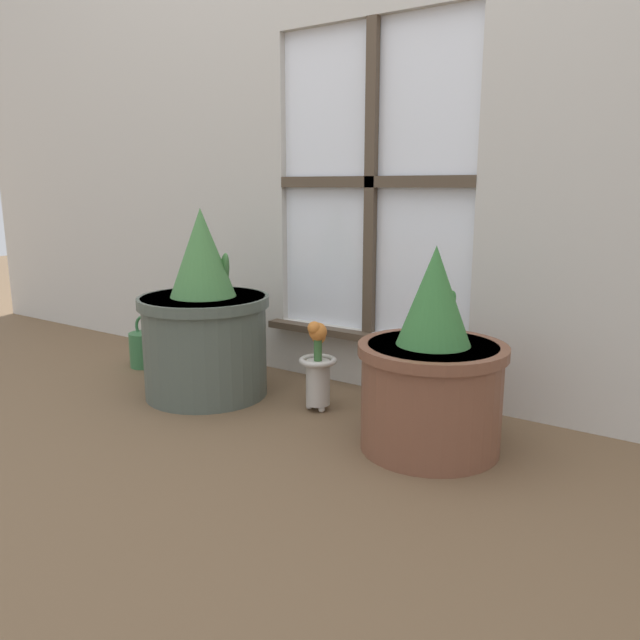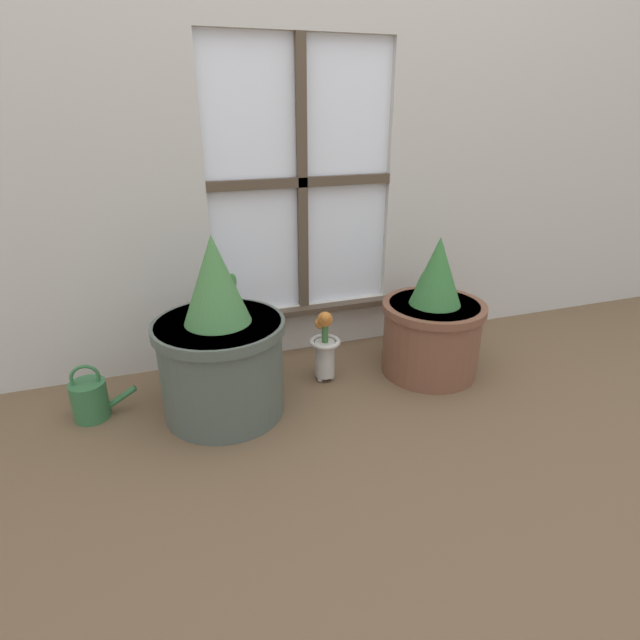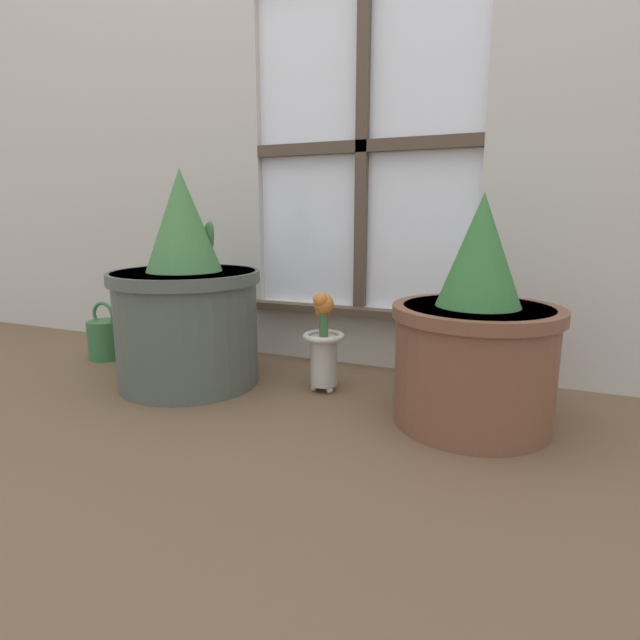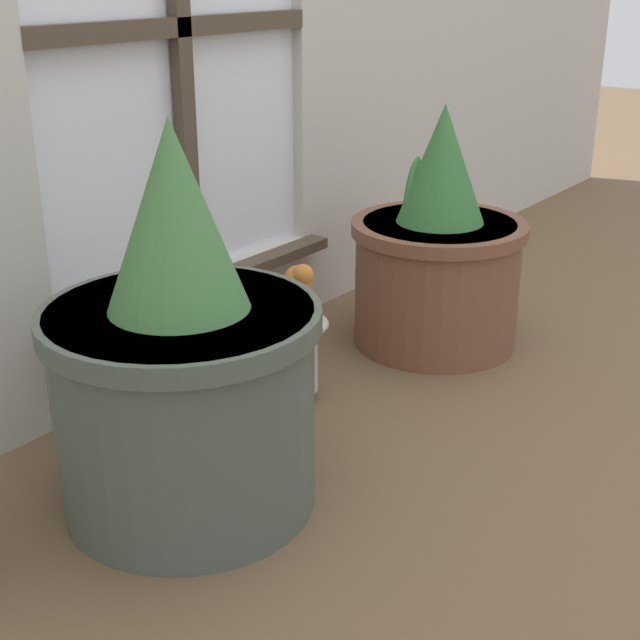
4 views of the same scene
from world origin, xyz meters
name	(u,v)px [view 2 (image 2 of 4)]	position (x,y,z in m)	size (l,w,h in m)	color
ground_plane	(357,422)	(0.00, 0.00, 0.00)	(10.00, 10.00, 0.00)	brown
potted_plant_left	(221,349)	(-0.39, 0.21, 0.23)	(0.42, 0.42, 0.61)	#4C564C
potted_plant_right	(432,323)	(0.39, 0.23, 0.20)	(0.38, 0.38, 0.53)	brown
flower_vase	(325,346)	(-0.01, 0.30, 0.14)	(0.12, 0.12, 0.28)	#BCB7AD
watering_can	(90,399)	(-0.81, 0.31, 0.07)	(0.21, 0.11, 0.20)	#336B3D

